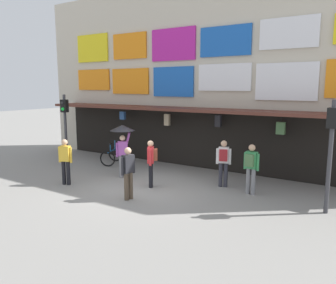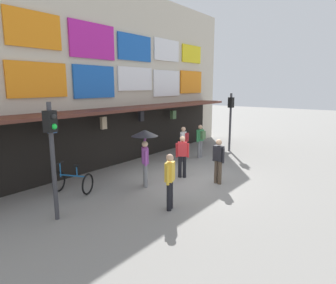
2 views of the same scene
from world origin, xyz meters
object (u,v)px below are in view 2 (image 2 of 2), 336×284
Objects in this scene: pedestrian_with_umbrella at (145,142)px; pedestrian_in_black at (170,179)px; traffic_light_far at (230,113)px; pedestrian_in_blue at (182,153)px; pedestrian_in_red at (200,139)px; traffic_light_near at (52,143)px; pedestrian_in_yellow at (218,159)px; pedestrian_in_green at (184,141)px; bicycle_parked at (73,182)px.

pedestrian_in_black is (-1.08, -1.91, -0.69)m from pedestrian_with_umbrella.
pedestrian_in_blue is (-5.62, -0.64, -1.16)m from traffic_light_far.
traffic_light_far reaches higher than pedestrian_in_blue.
traffic_light_near is at bearing -176.72° from pedestrian_in_red.
traffic_light_far is 1.90× the size of pedestrian_in_yellow.
pedestrian_in_green is at bearing 168.01° from traffic_light_far.
traffic_light_far is 7.34m from pedestrian_with_umbrella.
pedestrian_in_black is (-2.78, -1.45, -0.04)m from pedestrian_in_blue.
traffic_light_near is 1.90× the size of pedestrian_in_red.
pedestrian_with_umbrella is (1.98, -1.53, 1.25)m from bicycle_parked.
pedestrian_in_blue is (3.68, -1.98, 0.59)m from bicycle_parked.
pedestrian_in_black is at bearing -119.51° from pedestrian_with_umbrella.
pedestrian_in_yellow and pedestrian_in_red have the same top height.
pedestrian_in_blue is 1.00× the size of pedestrian_in_black.
pedestrian_in_yellow is at bearing -124.54° from pedestrian_in_green.
pedestrian_in_red is (3.07, 2.59, 0.04)m from pedestrian_in_yellow.
traffic_light_near is 3.50m from pedestrian_with_umbrella.
pedestrian_with_umbrella reaches higher than pedestrian_in_black.
bicycle_parked is 0.80× the size of pedestrian_in_yellow.
traffic_light_far reaches higher than bicycle_parked.
pedestrian_with_umbrella is at bearing -2.73° from traffic_light_near.
traffic_light_far reaches higher than pedestrian_in_yellow.
pedestrian_in_black is at bearing 179.31° from pedestrian_in_yellow.
pedestrian_in_black is (0.90, -3.43, 0.55)m from bicycle_parked.
pedestrian_with_umbrella is 1.24× the size of pedestrian_in_yellow.
traffic_light_near reaches higher than pedestrian_in_blue.
pedestrian_in_yellow is (5.34, -2.11, -1.19)m from traffic_light_near.
pedestrian_in_blue is at bearing -6.84° from traffic_light_near.
pedestrian_in_red is at bearing 40.20° from pedestrian_in_yellow.
pedestrian_in_black is (-2.96, 0.04, 0.00)m from pedestrian_in_yellow.
bicycle_parked is at bearing 151.70° from pedestrian_in_blue.
pedestrian_in_green is (7.31, 0.76, -1.16)m from traffic_light_near.
pedestrian_in_yellow is 4.02m from pedestrian_in_red.
bicycle_parked is (-9.30, 1.34, -1.75)m from traffic_light_far.
bicycle_parked is 7.00m from pedestrian_in_red.
traffic_light_near is at bearing -179.90° from traffic_light_far.
traffic_light_near is at bearing 173.16° from pedestrian_in_blue.
pedestrian_in_blue is at bearing 96.64° from pedestrian_in_yellow.
pedestrian_in_blue is at bearing -147.34° from pedestrian_in_green.
traffic_light_far is at bearing -11.01° from pedestrian_in_red.
pedestrian_in_black is at bearing -157.00° from pedestrian_in_red.
pedestrian_in_yellow is 2.96m from pedestrian_in_black.
pedestrian_in_green is at bearing 165.90° from pedestrian_in_red.
traffic_light_near is 5.86m from pedestrian_in_yellow.
traffic_light_near reaches higher than pedestrian_in_red.
bicycle_parked is 0.80× the size of pedestrian_in_black.
traffic_light_far reaches higher than pedestrian_in_green.
pedestrian_in_green and pedestrian_in_red have the same top height.
bicycle_parked is 0.80× the size of pedestrian_in_green.
bicycle_parked is (1.48, 1.36, -1.75)m from traffic_light_near.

